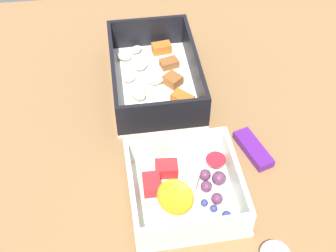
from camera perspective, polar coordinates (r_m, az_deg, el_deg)
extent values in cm
cube|color=brown|center=(64.89, 1.12, -2.83)|extent=(80.00, 80.00, 2.00)
cube|color=white|center=(72.41, -1.65, 5.26)|extent=(21.02, 13.78, 0.60)
cube|color=black|center=(78.33, -2.62, 11.77)|extent=(0.95, 13.26, 5.36)
cube|color=black|center=(63.18, -0.58, 1.21)|extent=(0.95, 13.26, 5.36)
cube|color=black|center=(71.23, 3.40, 7.52)|extent=(19.49, 1.11, 5.36)
cube|color=black|center=(70.22, -6.86, 6.53)|extent=(19.49, 1.11, 5.36)
ellipsoid|color=beige|center=(66.00, -3.50, 1.48)|extent=(3.11, 3.29, 1.35)
ellipsoid|color=beige|center=(69.06, -3.80, 4.15)|extent=(3.58, 3.12, 1.50)
ellipsoid|color=beige|center=(76.32, -5.57, 8.72)|extent=(2.34, 2.77, 1.18)
ellipsoid|color=beige|center=(71.40, -1.65, 5.88)|extent=(2.02, 2.80, 1.36)
ellipsoid|color=beige|center=(77.72, -4.06, 9.59)|extent=(2.52, 2.61, 1.07)
ellipsoid|color=beige|center=(68.22, -0.72, 3.28)|extent=(2.64, 2.69, 1.11)
ellipsoid|color=beige|center=(72.20, -4.88, 6.07)|extent=(2.61, 2.65, 1.09)
ellipsoid|color=beige|center=(74.26, -3.40, 7.65)|extent=(3.02, 2.94, 1.24)
ellipsoid|color=beige|center=(65.88, -1.50, 1.52)|extent=(3.37, 3.40, 1.41)
cube|color=#AD5B1E|center=(77.72, -1.01, 9.77)|extent=(2.36, 3.40, 1.62)
cube|color=#AD5B1E|center=(68.57, 1.83, 3.45)|extent=(3.67, 3.70, 1.41)
cube|color=brown|center=(74.88, 0.14, 7.91)|extent=(2.69, 3.28, 1.28)
cube|color=brown|center=(66.55, 2.95, 1.57)|extent=(2.98, 2.65, 1.20)
cube|color=brown|center=(71.55, 0.60, 5.81)|extent=(3.42, 3.39, 1.54)
cube|color=#387A33|center=(71.36, -4.09, 4.81)|extent=(0.60, 0.40, 0.20)
cube|color=#387A33|center=(66.89, -0.33, 1.33)|extent=(0.60, 0.40, 0.20)
cube|color=#387A33|center=(69.92, -3.01, 3.78)|extent=(0.60, 0.40, 0.20)
cube|color=#387A33|center=(70.49, -2.98, 4.23)|extent=(0.60, 0.40, 0.20)
cube|color=#387A33|center=(66.56, -4.66, 0.84)|extent=(0.60, 0.40, 0.20)
cube|color=#387A33|center=(67.42, -3.96, 1.67)|extent=(0.60, 0.40, 0.20)
cube|color=silver|center=(58.50, 2.06, -8.79)|extent=(14.34, 14.37, 0.60)
cube|color=silver|center=(60.43, 0.96, -2.40)|extent=(1.22, 13.78, 4.24)
cube|color=silver|center=(53.09, 3.48, -13.15)|extent=(1.22, 13.78, 4.24)
cube|color=silver|center=(57.72, 8.59, -6.49)|extent=(12.55, 1.16, 4.24)
cube|color=silver|center=(56.03, -4.57, -8.30)|extent=(12.55, 1.16, 4.24)
ellipsoid|color=orange|center=(55.06, 0.89, -8.96)|extent=(5.49, 5.87, 4.69)
cube|color=red|center=(58.06, -2.07, -7.36)|extent=(2.98, 2.25, 1.77)
cube|color=red|center=(59.51, -0.21, -5.39)|extent=(2.38, 3.06, 1.76)
cube|color=#F4EACC|center=(58.39, 2.67, -6.83)|extent=(3.84, 3.41, 1.90)
sphere|color=#562D4C|center=(59.24, 4.68, -6.16)|extent=(1.53, 1.53, 1.53)
sphere|color=#562D4C|center=(58.90, 6.44, -6.56)|extent=(1.84, 1.84, 1.84)
sphere|color=#562D4C|center=(58.20, 4.85, -7.61)|extent=(1.50, 1.50, 1.50)
sphere|color=#562D4C|center=(57.30, 6.20, -9.09)|extent=(1.50, 1.50, 1.50)
cone|color=red|center=(60.04, 5.98, -4.81)|extent=(2.67, 2.67, 2.13)
sphere|color=navy|center=(56.79, 5.79, -10.30)|extent=(0.99, 0.99, 0.99)
sphere|color=navy|center=(56.33, 7.40, -11.11)|extent=(1.17, 1.17, 1.17)
sphere|color=navy|center=(55.73, 5.23, -12.03)|extent=(0.94, 0.94, 0.94)
sphere|color=navy|center=(57.13, 4.59, -9.63)|extent=(0.97, 0.97, 0.97)
sphere|color=navy|center=(55.95, 8.43, -12.15)|extent=(0.98, 0.98, 0.98)
sphere|color=navy|center=(55.85, 7.29, -12.09)|extent=(0.99, 0.99, 0.99)
cube|color=#51197A|center=(63.83, 10.67, -2.86)|extent=(7.40, 4.48, 1.20)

